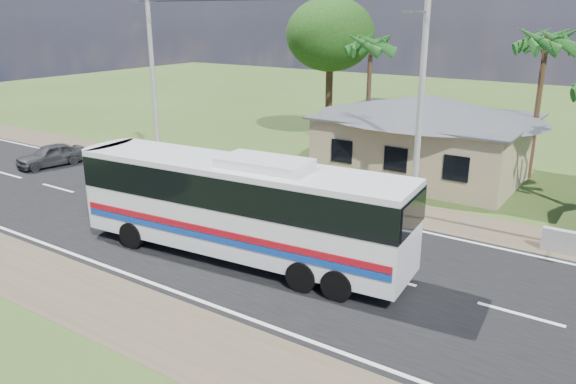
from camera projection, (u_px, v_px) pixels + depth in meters
name	position (u px, v px, depth m)	size (l,w,h in m)	color
ground	(273.00, 247.00, 21.46)	(120.00, 120.00, 0.00)	#344E1B
road	(273.00, 247.00, 21.46)	(120.00, 16.00, 0.03)	black
house	(427.00, 127.00, 30.38)	(12.40, 10.00, 5.00)	tan
utility_poles	(414.00, 83.00, 23.40)	(32.80, 2.22, 11.00)	#9E9E99
palm_mid	(546.00, 42.00, 28.32)	(2.80, 2.80, 8.20)	#47301E
palm_far	(371.00, 45.00, 34.18)	(2.80, 2.80, 7.70)	#47301E
tree_behind_house	(330.00, 35.00, 37.75)	(6.00, 6.00, 9.61)	#47301E
coach_bus	(240.00, 201.00, 19.86)	(12.70, 3.76, 3.89)	silver
small_car	(51.00, 155.00, 32.65)	(1.53, 3.80, 1.29)	#2B2C2E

